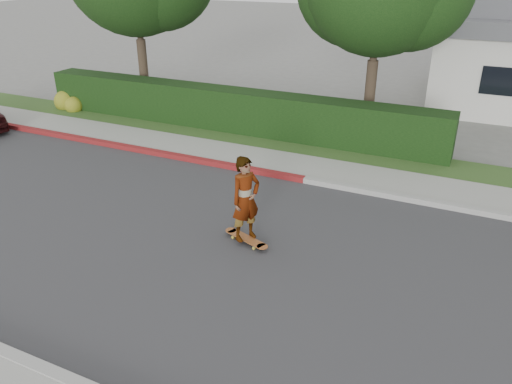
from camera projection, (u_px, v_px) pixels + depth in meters
ground at (194, 245)px, 10.70m from camera, size 120.00×120.00×0.00m
road at (194, 244)px, 10.70m from camera, size 60.00×8.00×0.01m
curb_near at (47, 372)px, 7.31m from camera, size 60.00×0.20×0.15m
curb_far at (271, 174)px, 14.02m from camera, size 60.00×0.20×0.15m
curb_red_section at (128, 148)px, 15.95m from camera, size 12.00×0.21×0.15m
sidewalk_far at (283, 163)px, 14.77m from camera, size 60.00×1.60×0.12m
planting_strip at (302, 147)px, 16.08m from camera, size 60.00×1.60×0.10m
hedge at (228, 110)px, 17.43m from camera, size 15.00×1.00×1.50m
flowering_shrub at (68, 103)px, 19.93m from camera, size 1.40×1.00×0.90m
skateboard at (246, 239)px, 10.73m from camera, size 1.21×0.62×0.11m
skateboarder at (246, 199)px, 10.32m from camera, size 0.71×0.81×1.85m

